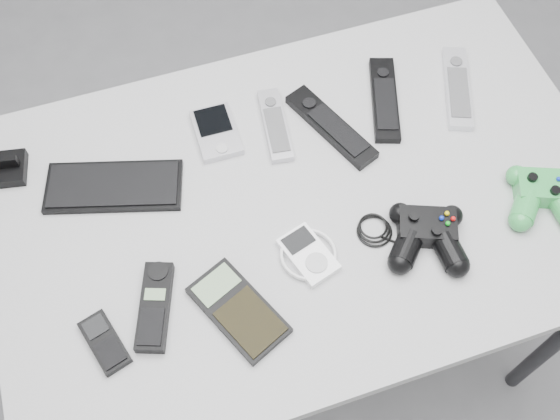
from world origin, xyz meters
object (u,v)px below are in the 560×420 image
object	(u,v)px
remote_silver_a	(275,125)
controller_green	(545,194)
remote_silver_b	(457,87)
controller_black	(427,234)
remote_black_b	(385,99)
mp3_player	(308,254)
cordless_handset	(155,306)
calculator	(238,310)
pda_keyboard	(114,186)
remote_black_a	(331,126)
desk	(303,215)
pda	(216,132)
mobile_phone	(105,342)

from	to	relation	value
remote_silver_a	controller_green	distance (m)	0.53
remote_silver_b	controller_black	bearing A→B (deg)	-103.18
remote_black_b	mp3_player	world-z (taller)	same
controller_black	remote_silver_a	bearing A→B (deg)	140.45
cordless_handset	calculator	world-z (taller)	cordless_handset
remote_black_b	pda_keyboard	bearing A→B (deg)	-158.06
remote_black_a	calculator	xyz separation A→B (m)	(-0.29, -0.31, -0.00)
remote_black_b	controller_black	world-z (taller)	controller_black
desk	pda_keyboard	world-z (taller)	pda_keyboard
remote_silver_a	controller_green	size ratio (longest dim) A/B	1.16
cordless_handset	controller_green	distance (m)	0.74
pda_keyboard	pda	xyz separation A→B (m)	(0.22, 0.06, 0.00)
cordless_handset	remote_silver_a	bearing A→B (deg)	63.55
remote_silver_b	mobile_phone	distance (m)	0.85
pda_keyboard	cordless_handset	xyz separation A→B (m)	(0.02, -0.26, 0.00)
pda_keyboard	mp3_player	bearing A→B (deg)	-23.43
remote_silver_b	controller_green	world-z (taller)	controller_green
mobile_phone	controller_green	bearing A→B (deg)	-15.13
pda	remote_black_b	size ratio (longest dim) A/B	0.59
desk	remote_black_a	distance (m)	0.19
cordless_handset	remote_black_a	bearing A→B (deg)	51.82
remote_silver_a	cordless_handset	world-z (taller)	cordless_handset
mp3_player	desk	bearing A→B (deg)	56.64
pda_keyboard	controller_black	size ratio (longest dim) A/B	1.05
pda_keyboard	calculator	xyz separation A→B (m)	(0.15, -0.31, 0.00)
remote_black_a	calculator	distance (m)	0.42
calculator	controller_green	distance (m)	0.60
mobile_phone	mp3_player	size ratio (longest dim) A/B	0.97
remote_black_a	mobile_phone	xyz separation A→B (m)	(-0.51, -0.30, -0.00)
desk	remote_black_b	bearing A→B (deg)	35.13
mobile_phone	calculator	distance (m)	0.23
remote_black_a	remote_silver_a	bearing A→B (deg)	137.38
remote_silver_b	mobile_phone	xyz separation A→B (m)	(-0.80, -0.31, -0.00)
remote_black_b	calculator	world-z (taller)	remote_black_b
cordless_handset	calculator	size ratio (longest dim) A/B	0.88
remote_silver_a	pda_keyboard	bearing A→B (deg)	-165.57
calculator	controller_black	bearing A→B (deg)	-19.92
remote_silver_a	pda	bearing A→B (deg)	178.16
pda_keyboard	calculator	size ratio (longest dim) A/B	1.43
controller_black	controller_green	xyz separation A→B (m)	(0.24, 0.01, -0.00)
pda_keyboard	pda	distance (m)	0.23
desk	pda	bearing A→B (deg)	121.72
remote_black_a	controller_black	bearing A→B (deg)	-97.10
remote_black_b	mobile_phone	bearing A→B (deg)	-134.14
remote_silver_a	mobile_phone	size ratio (longest dim) A/B	1.64
pda	calculator	size ratio (longest dim) A/B	0.70
pda_keyboard	mobile_phone	bearing A→B (deg)	-87.65
desk	controller_black	world-z (taller)	controller_black
desk	pda_keyboard	xyz separation A→B (m)	(-0.34, 0.13, 0.08)
controller_black	remote_black_a	bearing A→B (deg)	126.35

